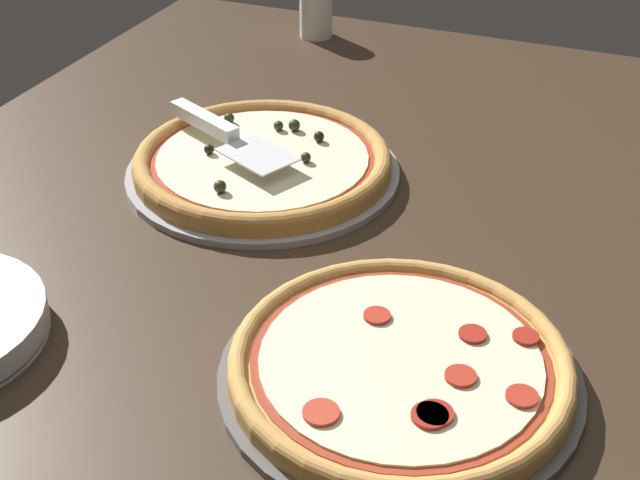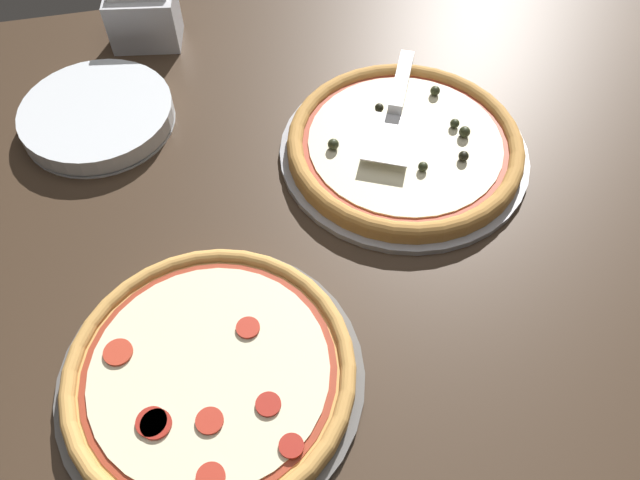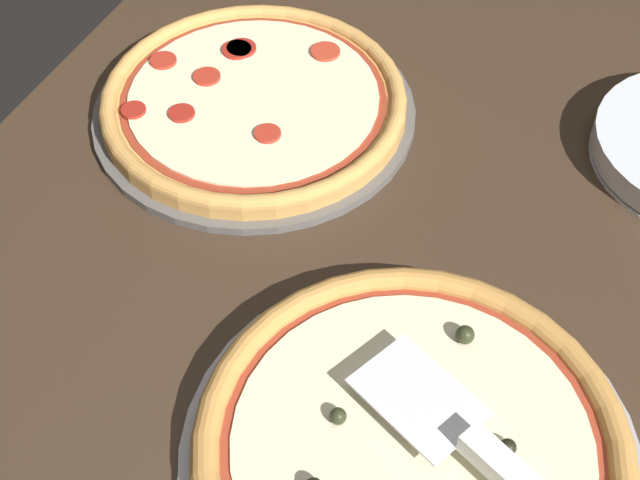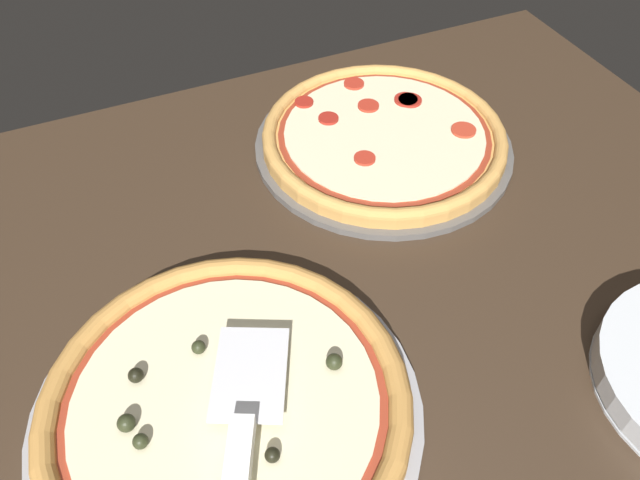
{
  "view_description": "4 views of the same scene",
  "coord_description": "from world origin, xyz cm",
  "views": [
    {
      "loc": [
        93.73,
        45.5,
        61.89
      ],
      "look_at": [
        10.78,
        11.73,
        3.0
      ],
      "focal_mm": 50.0,
      "sensor_mm": 36.0,
      "label": 1
    },
    {
      "loc": [
        21.45,
        60.31,
        71.35
      ],
      "look_at": [
        10.78,
        11.73,
        3.0
      ],
      "focal_mm": 35.0,
      "sensor_mm": 36.0,
      "label": 2
    },
    {
      "loc": [
        -41.06,
        -10.9,
        68.77
      ],
      "look_at": [
        10.78,
        11.73,
        3.0
      ],
      "focal_mm": 50.0,
      "sensor_mm": 36.0,
      "label": 3
    },
    {
      "loc": [
        -9.49,
        -34.54,
        57.52
      ],
      "look_at": [
        10.78,
        11.73,
        3.0
      ],
      "focal_mm": 35.0,
      "sensor_mm": 36.0,
      "label": 4
    }
  ],
  "objects": [
    {
      "name": "ground_plane",
      "position": [
        0.0,
        0.0,
        -1.8
      ],
      "size": [
        144.41,
        107.06,
        3.6
      ],
      "primitive_type": "cube",
      "color": "#38281C"
    },
    {
      "name": "pizza_pan_back",
      "position": [
        27.61,
        27.32,
        0.5
      ],
      "size": [
        37.12,
        37.12,
        1.0
      ],
      "primitive_type": "cylinder",
      "color": "#565451",
      "rests_on": "ground_plane"
    },
    {
      "name": "serving_spatula",
      "position": [
        -7.04,
        -11.62,
        5.55
      ],
      "size": [
        14.35,
        23.75,
        2.0
      ],
      "color": "silver",
      "rests_on": "pizza_front"
    },
    {
      "name": "pizza_front",
      "position": [
        -6.06,
        -3.86,
        2.34
      ],
      "size": [
        36.47,
        36.47,
        3.75
      ],
      "color": "#B77F3D",
      "rests_on": "pizza_pan_front"
    },
    {
      "name": "napkin_holder",
      "position": [
        31.25,
        -41.66,
        5.01
      ],
      "size": [
        13.12,
        10.21,
        10.63
      ],
      "color": "#B2B2B7",
      "rests_on": "ground_plane"
    },
    {
      "name": "pizza_pan_front",
      "position": [
        -6.05,
        -3.85,
        0.5
      ],
      "size": [
        38.8,
        38.8,
        1.0
      ],
      "primitive_type": "cylinder",
      "color": "#939399",
      "rests_on": "ground_plane"
    },
    {
      "name": "plate_stack",
      "position": [
        40.4,
        -21.2,
        1.75
      ],
      "size": [
        24.37,
        24.37,
        3.5
      ],
      "color": "silver",
      "rests_on": "ground_plane"
    },
    {
      "name": "pizza_back",
      "position": [
        27.63,
        27.35,
        2.29
      ],
      "size": [
        34.9,
        34.9,
        2.56
      ],
      "color": "#C68E47",
      "rests_on": "pizza_pan_back"
    }
  ]
}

